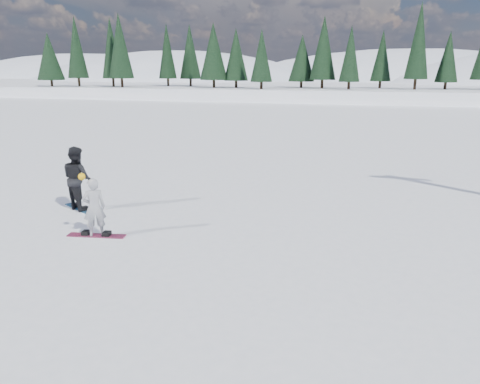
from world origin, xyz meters
name	(u,v)px	position (x,y,z in m)	size (l,w,h in m)	color
ground	(24,224)	(0.00, 0.00, 0.00)	(420.00, 420.00, 0.00)	white
alpine_backdrop	(324,113)	(-11.72, 189.17, -13.97)	(412.50, 227.00, 53.20)	white
snowboarder_woman	(94,207)	(2.50, -0.32, 0.78)	(0.67, 0.63, 1.67)	#AFAFB4
snowboarder_man	(77,178)	(0.67, 1.66, 0.97)	(0.94, 0.73, 1.93)	black
snowboard_woman	(96,236)	(2.50, -0.31, 0.01)	(1.50, 0.28, 0.03)	#9C224A
snowboard_man	(80,208)	(0.67, 1.66, 0.01)	(1.50, 0.28, 0.03)	#1C679E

